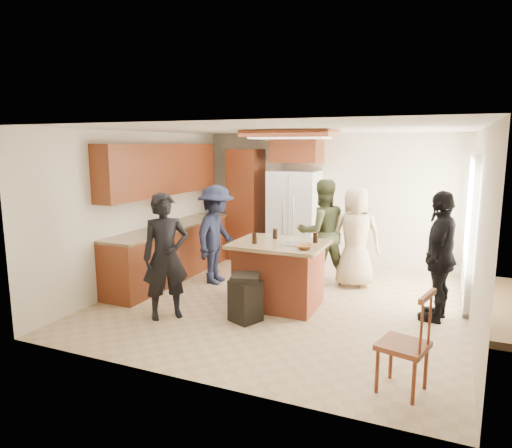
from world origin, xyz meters
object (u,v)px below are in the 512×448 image
at_px(person_counter, 216,235).
at_px(trash_bin, 246,298).
at_px(person_front_left, 166,256).
at_px(person_behind_right, 356,237).
at_px(person_behind_left, 322,232).
at_px(spindle_chair, 405,346).
at_px(person_side_right, 440,256).
at_px(refrigerator, 294,218).
at_px(kitchen_island, 279,274).

relative_size(person_counter, trash_bin, 2.60).
distance_m(person_front_left, trash_bin, 1.18).
xyz_separation_m(person_behind_right, trash_bin, (-1.01, -2.06, -0.50)).
relative_size(person_behind_left, person_behind_right, 1.06).
relative_size(person_counter, spindle_chair, 1.65).
relative_size(person_behind_right, person_side_right, 0.95).
xyz_separation_m(person_front_left, spindle_chair, (3.10, -0.70, -0.39)).
relative_size(refrigerator, kitchen_island, 1.41).
height_order(person_behind_left, person_side_right, person_behind_left).
height_order(person_behind_right, refrigerator, refrigerator).
bearing_deg(person_front_left, trash_bin, -29.28).
xyz_separation_m(refrigerator, trash_bin, (0.34, -3.00, -0.58)).
distance_m(person_behind_left, refrigerator, 1.27).
bearing_deg(person_counter, person_behind_left, -69.10).
bearing_deg(person_side_right, trash_bin, -54.82).
distance_m(kitchen_island, spindle_chair, 2.55).
relative_size(person_side_right, refrigerator, 0.95).
height_order(person_side_right, spindle_chair, person_side_right).
distance_m(refrigerator, kitchen_island, 2.39).
height_order(person_behind_right, trash_bin, person_behind_right).
bearing_deg(person_side_right, person_behind_left, -107.28).
relative_size(refrigerator, trash_bin, 2.86).
relative_size(person_behind_left, refrigerator, 0.96).
distance_m(person_behind_left, trash_bin, 2.15).
relative_size(person_behind_left, spindle_chair, 1.74).
bearing_deg(refrigerator, person_behind_right, -34.71).
distance_m(person_behind_left, spindle_chair, 3.45).
bearing_deg(refrigerator, trash_bin, -83.47).
distance_m(person_behind_right, spindle_chair, 3.26).
bearing_deg(refrigerator, kitchen_island, -76.66).
bearing_deg(trash_bin, kitchen_island, 74.49).
bearing_deg(spindle_chair, person_behind_right, 109.34).
distance_m(person_front_left, spindle_chair, 3.20).
bearing_deg(person_behind_left, person_front_left, 23.02).
height_order(person_behind_left, spindle_chair, person_behind_left).
distance_m(person_behind_right, refrigerator, 1.65).
bearing_deg(spindle_chair, person_front_left, 167.21).
distance_m(person_side_right, kitchen_island, 2.16).
relative_size(kitchen_island, trash_bin, 2.03).
relative_size(person_counter, kitchen_island, 1.28).
xyz_separation_m(person_side_right, refrigerator, (-2.64, 1.94, 0.04)).
bearing_deg(trash_bin, spindle_chair, -25.56).
xyz_separation_m(refrigerator, spindle_chair, (2.43, -4.00, -0.45)).
bearing_deg(spindle_chair, person_counter, 144.00).
relative_size(person_side_right, kitchen_island, 1.34).
bearing_deg(kitchen_island, person_behind_right, 59.02).
xyz_separation_m(person_behind_left, person_side_right, (1.84, -0.97, -0.01)).
bearing_deg(spindle_chair, refrigerator, 121.26).
xyz_separation_m(kitchen_island, trash_bin, (-0.20, -0.71, -0.16)).
bearing_deg(person_behind_right, spindle_chair, 93.12).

